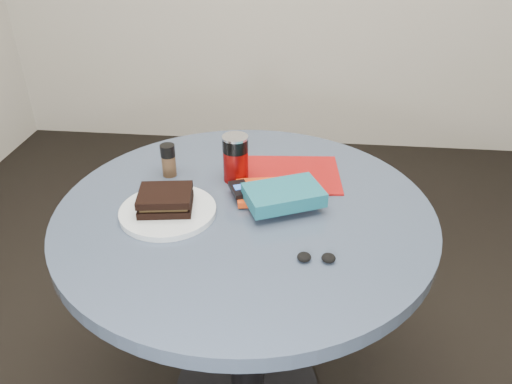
# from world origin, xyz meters

# --- Properties ---
(table) EXTENTS (1.00, 1.00, 0.75)m
(table) POSITION_xyz_m (0.00, 0.00, 0.59)
(table) COLOR black
(table) RESTS_ON ground
(plate) EXTENTS (0.33, 0.33, 0.02)m
(plate) POSITION_xyz_m (-0.19, -0.05, 0.76)
(plate) COLOR silver
(plate) RESTS_ON table
(sandwich) EXTENTS (0.15, 0.13, 0.05)m
(sandwich) POSITION_xyz_m (-0.20, -0.05, 0.79)
(sandwich) COLOR black
(sandwich) RESTS_ON plate
(soda_can) EXTENTS (0.07, 0.07, 0.14)m
(soda_can) POSITION_xyz_m (-0.04, 0.15, 0.82)
(soda_can) COLOR #690605
(soda_can) RESTS_ON table
(pepper_grinder) EXTENTS (0.06, 0.06, 0.10)m
(pepper_grinder) POSITION_xyz_m (-0.24, 0.15, 0.80)
(pepper_grinder) COLOR #4D3621
(pepper_grinder) RESTS_ON table
(magazine) EXTENTS (0.32, 0.25, 0.01)m
(magazine) POSITION_xyz_m (0.10, 0.19, 0.75)
(magazine) COLOR maroon
(magazine) RESTS_ON table
(red_book) EXTENTS (0.22, 0.16, 0.02)m
(red_book) POSITION_xyz_m (0.07, 0.07, 0.76)
(red_book) COLOR #C4380F
(red_book) RESTS_ON magazine
(novel) EXTENTS (0.23, 0.19, 0.04)m
(novel) POSITION_xyz_m (0.10, 0.01, 0.79)
(novel) COLOR #165868
(novel) RESTS_ON red_book
(mp3_player) EXTENTS (0.07, 0.09, 0.01)m
(mp3_player) POSITION_xyz_m (-0.02, 0.05, 0.78)
(mp3_player) COLOR black
(mp3_player) RESTS_ON red_book
(headphones) EXTENTS (0.09, 0.04, 0.02)m
(headphones) POSITION_xyz_m (0.19, -0.20, 0.76)
(headphones) COLOR black
(headphones) RESTS_ON table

